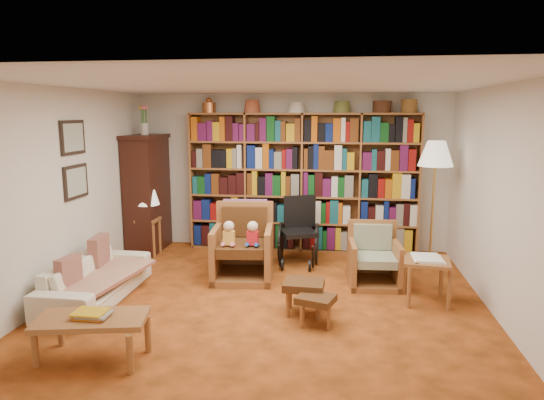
% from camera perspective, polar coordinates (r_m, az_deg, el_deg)
% --- Properties ---
extents(floor, '(5.00, 5.00, 0.00)m').
position_cam_1_polar(floor, '(5.79, -0.39, -12.09)').
color(floor, '#BB541C').
rests_on(floor, ground).
extents(ceiling, '(5.00, 5.00, 0.00)m').
position_cam_1_polar(ceiling, '(5.36, -0.43, 13.45)').
color(ceiling, silver).
rests_on(ceiling, wall_back).
extents(wall_back, '(5.00, 0.00, 5.00)m').
position_cam_1_polar(wall_back, '(7.89, 2.22, 3.31)').
color(wall_back, silver).
rests_on(wall_back, floor).
extents(wall_front, '(5.00, 0.00, 5.00)m').
position_cam_1_polar(wall_front, '(3.05, -7.27, -7.91)').
color(wall_front, silver).
rests_on(wall_front, floor).
extents(wall_left, '(0.00, 5.00, 5.00)m').
position_cam_1_polar(wall_left, '(6.30, -23.53, 0.72)').
color(wall_left, silver).
rests_on(wall_left, floor).
extents(wall_right, '(0.00, 5.00, 5.00)m').
position_cam_1_polar(wall_right, '(5.65, 25.54, -0.43)').
color(wall_right, silver).
rests_on(wall_right, floor).
extents(bookshelf, '(3.60, 0.30, 2.42)m').
position_cam_1_polar(bookshelf, '(7.72, 3.56, 2.55)').
color(bookshelf, '#965F2E').
rests_on(bookshelf, floor).
extents(curio_cabinet, '(0.50, 0.95, 2.40)m').
position_cam_1_polar(curio_cabinet, '(8.00, -14.46, 0.95)').
color(curio_cabinet, '#35140E').
rests_on(curio_cabinet, floor).
extents(framed_pictures, '(0.03, 0.52, 0.97)m').
position_cam_1_polar(framed_pictures, '(6.50, -22.23, 4.41)').
color(framed_pictures, black).
rests_on(framed_pictures, wall_left).
extents(sofa, '(1.75, 0.69, 0.51)m').
position_cam_1_polar(sofa, '(6.19, -19.98, -8.72)').
color(sofa, silver).
rests_on(sofa, floor).
extents(sofa_throw, '(0.90, 1.45, 0.04)m').
position_cam_1_polar(sofa_throw, '(6.15, -19.59, -8.36)').
color(sofa_throw, beige).
rests_on(sofa_throw, sofa).
extents(cushion_left, '(0.17, 0.41, 0.40)m').
position_cam_1_polar(cushion_left, '(6.49, -19.67, -6.03)').
color(cushion_left, maroon).
rests_on(cushion_left, sofa).
extents(cushion_right, '(0.15, 0.36, 0.35)m').
position_cam_1_polar(cushion_right, '(5.90, -22.80, -7.82)').
color(cushion_right, maroon).
rests_on(cushion_right, sofa).
extents(side_table_lamp, '(0.34, 0.34, 0.58)m').
position_cam_1_polar(side_table_lamp, '(7.81, -14.34, -3.41)').
color(side_table_lamp, '#965F2E').
rests_on(side_table_lamp, floor).
extents(table_lamp, '(0.38, 0.38, 0.51)m').
position_cam_1_polar(table_lamp, '(7.71, -14.51, 0.40)').
color(table_lamp, gold).
rests_on(table_lamp, side_table_lamp).
extents(armchair_leather, '(0.87, 0.91, 1.01)m').
position_cam_1_polar(armchair_leather, '(6.60, -3.30, -5.51)').
color(armchair_leather, '#965F2E').
rests_on(armchair_leather, floor).
extents(armchair_sage, '(0.68, 0.71, 0.80)m').
position_cam_1_polar(armchair_sage, '(6.49, 11.88, -6.97)').
color(armchair_sage, '#965F2E').
rests_on(armchair_sage, floor).
extents(wheelchair, '(0.62, 0.79, 0.99)m').
position_cam_1_polar(wheelchair, '(7.17, 3.16, -3.90)').
color(wheelchair, black).
rests_on(wheelchair, floor).
extents(floor_lamp, '(0.48, 0.48, 1.82)m').
position_cam_1_polar(floor_lamp, '(7.12, 18.69, 4.61)').
color(floor_lamp, gold).
rests_on(floor_lamp, floor).
extents(side_table_papers, '(0.58, 0.58, 0.55)m').
position_cam_1_polar(side_table_papers, '(5.97, 17.75, -7.40)').
color(side_table_papers, '#965F2E').
rests_on(side_table_papers, floor).
extents(footstool_a, '(0.45, 0.39, 0.37)m').
position_cam_1_polar(footstool_a, '(5.44, 3.76, -10.19)').
color(footstool_a, '#472C13').
rests_on(footstool_a, floor).
extents(footstool_b, '(0.45, 0.42, 0.32)m').
position_cam_1_polar(footstool_b, '(5.19, 5.17, -11.77)').
color(footstool_b, '#472C13').
rests_on(footstool_b, floor).
extents(coffee_table, '(1.04, 0.67, 0.46)m').
position_cam_1_polar(coffee_table, '(4.74, -20.43, -13.34)').
color(coffee_table, '#965F2E').
rests_on(coffee_table, floor).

